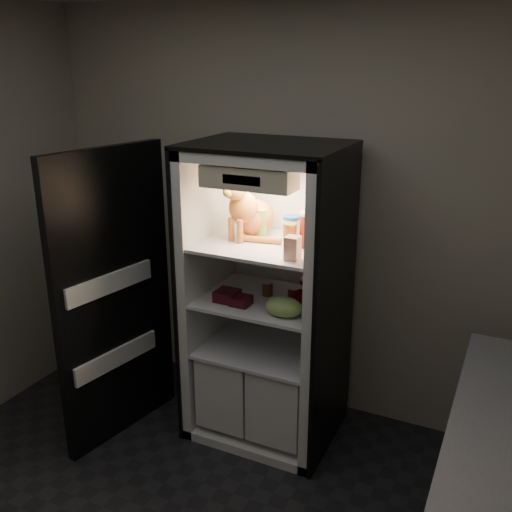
{
  "coord_description": "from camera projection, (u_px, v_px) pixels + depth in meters",
  "views": [
    {
      "loc": [
        1.34,
        -1.59,
        2.31
      ],
      "look_at": [
        -0.06,
        1.32,
        1.2
      ],
      "focal_mm": 40.0,
      "sensor_mm": 36.0,
      "label": 1
    }
  ],
  "objects": [
    {
      "name": "cream_carton",
      "position": [
        293.0,
        248.0,
        3.06
      ],
      "size": [
        0.08,
        0.08,
        0.13
      ],
      "primitive_type": "cube",
      "color": "silver",
      "rests_on": "refrigerator"
    },
    {
      "name": "grape_bag",
      "position": [
        284.0,
        307.0,
        3.21
      ],
      "size": [
        0.22,
        0.16,
        0.11
      ],
      "primitive_type": "ellipsoid",
      "color": "#7AAC50",
      "rests_on": "refrigerator"
    },
    {
      "name": "refrigerator",
      "position": [
        269.0,
        316.0,
        3.58
      ],
      "size": [
        0.9,
        0.72,
        1.88
      ],
      "color": "white",
      "rests_on": "floor"
    },
    {
      "name": "tabby_cat",
      "position": [
        249.0,
        212.0,
        3.42
      ],
      "size": [
        0.36,
        0.43,
        0.43
      ],
      "rotation": [
        0.0,
        0.0,
        -0.27
      ],
      "color": "#CC531A",
      "rests_on": "refrigerator"
    },
    {
      "name": "condiment_jar",
      "position": [
        267.0,
        288.0,
        3.5
      ],
      "size": [
        0.07,
        0.07,
        0.09
      ],
      "color": "#552D18",
      "rests_on": "refrigerator"
    },
    {
      "name": "soda_can_c",
      "position": [
        293.0,
        297.0,
        3.33
      ],
      "size": [
        0.07,
        0.07,
        0.12
      ],
      "color": "black",
      "rests_on": "refrigerator"
    },
    {
      "name": "berry_box_right",
      "position": [
        241.0,
        301.0,
        3.36
      ],
      "size": [
        0.11,
        0.11,
        0.06
      ],
      "primitive_type": "cube",
      "color": "#4E0D1A",
      "rests_on": "refrigerator"
    },
    {
      "name": "salsa_jar",
      "position": [
        290.0,
        235.0,
        3.27
      ],
      "size": [
        0.08,
        0.08,
        0.14
      ],
      "color": "maroon",
      "rests_on": "refrigerator"
    },
    {
      "name": "mayo_tub",
      "position": [
        291.0,
        227.0,
        3.42
      ],
      "size": [
        0.1,
        0.1,
        0.14
      ],
      "color": "white",
      "rests_on": "refrigerator"
    },
    {
      "name": "soda_can_b",
      "position": [
        302.0,
        296.0,
        3.35
      ],
      "size": [
        0.06,
        0.06,
        0.12
      ],
      "color": "black",
      "rests_on": "refrigerator"
    },
    {
      "name": "fridge_door",
      "position": [
        115.0,
        300.0,
        3.51
      ],
      "size": [
        0.22,
        0.87,
        1.85
      ],
      "rotation": [
        0.0,
        0.0,
        -0.18
      ],
      "color": "black",
      "rests_on": "floor"
    },
    {
      "name": "parmesan_shaker",
      "position": [
        261.0,
        224.0,
        3.41
      ],
      "size": [
        0.07,
        0.07,
        0.18
      ],
      "color": "green",
      "rests_on": "refrigerator"
    },
    {
      "name": "room_shell",
      "position": [
        117.0,
        255.0,
        2.13
      ],
      "size": [
        3.6,
        3.6,
        3.6
      ],
      "color": "white",
      "rests_on": "floor"
    },
    {
      "name": "pepper_jar",
      "position": [
        310.0,
        230.0,
        3.27
      ],
      "size": [
        0.12,
        0.12,
        0.2
      ],
      "color": "#A01F15",
      "rests_on": "refrigerator"
    },
    {
      "name": "soda_can_a",
      "position": [
        305.0,
        289.0,
        3.45
      ],
      "size": [
        0.07,
        0.07,
        0.13
      ],
      "color": "black",
      "rests_on": "refrigerator"
    },
    {
      "name": "berry_box_left",
      "position": [
        227.0,
        296.0,
        3.42
      ],
      "size": [
        0.13,
        0.13,
        0.07
      ],
      "primitive_type": "cube",
      "color": "#4E0D1A",
      "rests_on": "refrigerator"
    }
  ]
}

